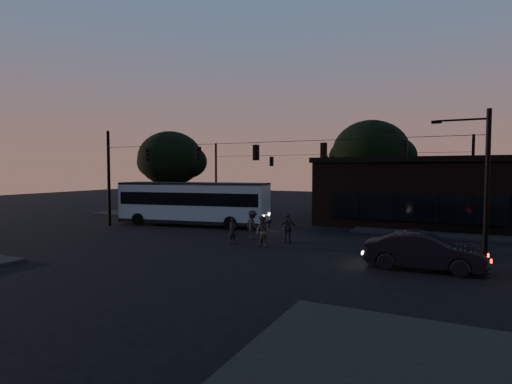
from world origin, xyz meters
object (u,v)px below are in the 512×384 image
at_px(car, 424,251).
at_px(building, 419,191).
at_px(pedestrian_b, 262,232).
at_px(pedestrian_d, 252,225).
at_px(pedestrian_a, 232,231).
at_px(pedestrian_c, 288,228).
at_px(bus, 193,201).

bearing_deg(car, building, 3.78).
distance_m(car, pedestrian_b, 8.76).
height_order(car, pedestrian_d, pedestrian_d).
bearing_deg(pedestrian_d, pedestrian_b, 160.92).
relative_size(pedestrian_a, pedestrian_c, 0.88).
bearing_deg(pedestrian_d, car, -167.56).
distance_m(bus, car, 19.02).
bearing_deg(building, pedestrian_c, -116.55).
bearing_deg(pedestrian_c, car, 135.80).
bearing_deg(pedestrian_a, pedestrian_d, 90.08).
distance_m(building, car, 16.32).
distance_m(car, pedestrian_a, 10.77).
xyz_separation_m(car, pedestrian_a, (-10.66, 1.59, -0.02)).
bearing_deg(pedestrian_a, car, 2.12).
height_order(pedestrian_b, pedestrian_c, pedestrian_c).
xyz_separation_m(bus, pedestrian_d, (7.21, -3.83, -0.98)).
height_order(bus, pedestrian_b, bus).
bearing_deg(pedestrian_a, building, 68.05).
bearing_deg(building, car, -85.21).
height_order(building, pedestrian_c, building).
bearing_deg(pedestrian_b, pedestrian_c, 87.72).
bearing_deg(bus, pedestrian_b, -43.40).
relative_size(pedestrian_c, pedestrian_d, 0.98).
distance_m(building, bus, 18.40).
xyz_separation_m(car, pedestrian_d, (-10.29, 3.53, 0.11)).
bearing_deg(pedestrian_a, pedestrian_c, 41.31).
bearing_deg(building, pedestrian_d, -125.31).
relative_size(building, bus, 1.24).
height_order(car, pedestrian_c, pedestrian_c).
xyz_separation_m(bus, pedestrian_b, (8.87, -5.85, -1.02)).
bearing_deg(pedestrian_a, pedestrian_b, 8.42).
xyz_separation_m(building, car, (1.35, -16.16, -1.89)).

